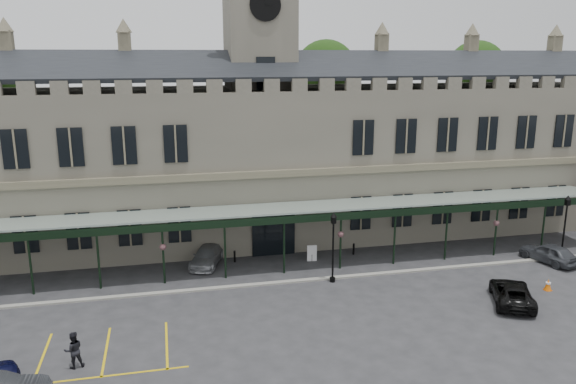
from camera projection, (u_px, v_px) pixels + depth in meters
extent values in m
plane|color=#2A2A2D|center=(311.00, 320.00, 31.58)|extent=(140.00, 140.00, 0.00)
cube|color=#5C584D|center=(261.00, 163.00, 45.32)|extent=(60.00, 10.00, 12.00)
cube|color=brown|center=(273.00, 174.00, 40.36)|extent=(60.00, 0.35, 0.50)
cube|color=black|center=(266.00, 65.00, 41.10)|extent=(60.00, 4.77, 2.20)
cube|color=black|center=(254.00, 64.00, 45.83)|extent=(60.00, 4.77, 2.20)
cube|color=black|center=(273.00, 230.00, 41.46)|extent=(3.20, 0.18, 3.80)
cube|color=#5C584D|center=(260.00, 101.00, 44.13)|extent=(5.00, 5.00, 22.00)
cylinder|color=silver|center=(265.00, 5.00, 40.04)|extent=(2.20, 0.12, 2.20)
cylinder|color=black|center=(265.00, 5.00, 39.97)|extent=(2.30, 0.04, 2.30)
cube|color=black|center=(266.00, 76.00, 41.23)|extent=(1.40, 0.12, 2.80)
cube|color=#8C9E93|center=(279.00, 208.00, 39.14)|extent=(50.00, 4.00, 0.40)
cube|color=black|center=(285.00, 220.00, 37.30)|extent=(50.00, 0.18, 0.50)
cube|color=gray|center=(290.00, 282.00, 36.78)|extent=(60.00, 0.40, 0.12)
cylinder|color=#332314|center=(325.00, 143.00, 55.55)|extent=(0.70, 0.70, 12.00)
sphere|color=black|center=(326.00, 71.00, 53.89)|extent=(6.00, 6.00, 6.00)
cylinder|color=#332314|center=(471.00, 138.00, 58.97)|extent=(0.70, 0.70, 12.00)
sphere|color=black|center=(476.00, 70.00, 57.31)|extent=(6.00, 6.00, 6.00)
cylinder|color=black|center=(332.00, 279.00, 36.90)|extent=(0.37, 0.37, 0.31)
cylinder|color=black|center=(333.00, 252.00, 36.45)|extent=(0.12, 0.12, 4.08)
cube|color=black|center=(334.00, 220.00, 35.93)|extent=(0.29, 0.29, 0.41)
cone|color=black|center=(334.00, 215.00, 35.84)|extent=(0.45, 0.45, 0.31)
cylinder|color=black|center=(561.00, 258.00, 40.76)|extent=(0.38, 0.38, 0.31)
cylinder|color=black|center=(564.00, 233.00, 40.29)|extent=(0.13, 0.13, 4.19)
cube|color=black|center=(568.00, 202.00, 39.76)|extent=(0.29, 0.29, 0.42)
cone|color=black|center=(568.00, 197.00, 39.67)|extent=(0.46, 0.46, 0.31)
cube|color=orange|center=(547.00, 290.00, 35.59)|extent=(0.40, 0.40, 0.04)
cone|color=orange|center=(548.00, 285.00, 35.51)|extent=(0.47, 0.47, 0.74)
cylinder|color=silver|center=(548.00, 283.00, 35.48)|extent=(0.31, 0.31, 0.11)
cylinder|color=black|center=(312.00, 258.00, 40.58)|extent=(0.06, 0.06, 0.50)
cube|color=silver|center=(312.00, 253.00, 40.49)|extent=(0.70, 0.13, 1.19)
cylinder|color=black|center=(235.00, 257.00, 40.31)|extent=(0.15, 0.15, 0.85)
cylinder|color=black|center=(354.00, 249.00, 41.89)|extent=(0.15, 0.15, 0.83)
imported|color=gray|center=(207.00, 256.00, 39.84)|extent=(3.13, 4.72, 1.27)
imported|color=black|center=(512.00, 293.00, 33.61)|extent=(3.90, 5.16, 1.30)
imported|color=#3D4046|center=(549.00, 253.00, 40.23)|extent=(2.87, 4.51, 1.43)
imported|color=black|center=(74.00, 350.00, 26.60)|extent=(1.04, 0.90, 1.82)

